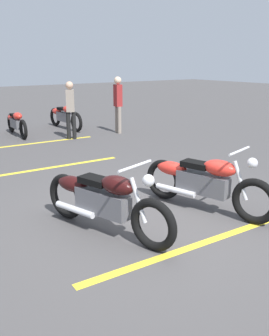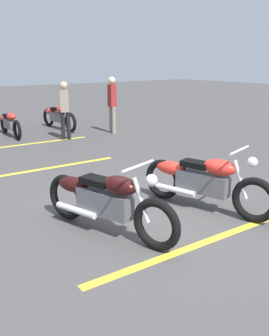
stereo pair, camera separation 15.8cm
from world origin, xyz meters
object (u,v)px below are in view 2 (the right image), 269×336
motorcycle_dark_foreground (104,200)px  motorcycle_row_left (9,123)px  bystander_near_row (65,108)px  motorcycle_row_far_left (58,116)px  bystander_secondary (112,102)px  motorcycle_bright_foreground (202,180)px

motorcycle_dark_foreground → motorcycle_row_left: motorcycle_dark_foreground is taller
motorcycle_dark_foreground → bystander_near_row: size_ratio=1.30×
bystander_near_row → motorcycle_row_far_left: bearing=8.1°
bystander_near_row → bystander_secondary: bearing=-63.1°
motorcycle_row_far_left → motorcycle_row_left: (-0.23, 1.73, -0.03)m
motorcycle_bright_foreground → motorcycle_dark_foreground: 1.67m
motorcycle_row_far_left → bystander_secondary: size_ratio=1.20×
motorcycle_row_left → bystander_near_row: bearing=40.3°
bystander_near_row → bystander_secondary: (-0.00, -1.64, 0.05)m
motorcycle_dark_foreground → bystander_near_row: bystander_near_row is taller
motorcycle_bright_foreground → motorcycle_dark_foreground: same height
motorcycle_row_far_left → motorcycle_bright_foreground: bearing=-13.3°
motorcycle_row_far_left → bystander_near_row: bystander_near_row is taller
motorcycle_dark_foreground → motorcycle_row_far_left: bearing=142.2°
motorcycle_bright_foreground → bystander_near_row: bystander_near_row is taller
bystander_near_row → motorcycle_dark_foreground: bearing=-175.5°
motorcycle_bright_foreground → bystander_near_row: 6.11m
motorcycle_row_left → bystander_secondary: (-1.51, -2.77, 0.58)m
bystander_secondary → motorcycle_bright_foreground: bearing=-105.8°
motorcycle_dark_foreground → motorcycle_row_far_left: motorcycle_dark_foreground is taller
motorcycle_row_far_left → motorcycle_row_left: motorcycle_row_far_left is taller
bystander_secondary → motorcycle_row_left: bearing=157.4°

